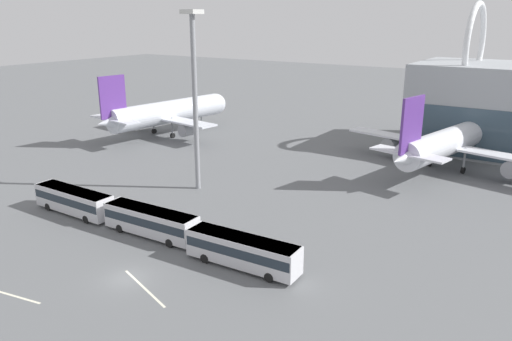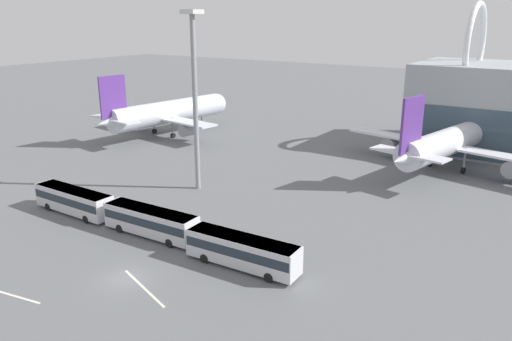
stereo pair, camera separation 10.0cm
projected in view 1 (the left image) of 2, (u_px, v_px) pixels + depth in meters
The scene contains 9 objects.
ground_plane at pixel (127, 278), 49.08m from camera, with size 440.00×440.00×0.00m, color slate.
airliner_at_gate_near at pixel (165, 113), 106.78m from camera, with size 29.76×33.72×13.85m.
airliner_at_gate_far at pixel (450, 141), 82.80m from camera, with size 37.09×37.06×13.75m.
shuttle_bus_0 at pixel (74, 200), 64.69m from camera, with size 12.45×2.90×3.28m.
shuttle_bus_1 at pixel (151, 220), 58.10m from camera, with size 12.54×3.29×3.28m.
shuttle_bus_2 at pixel (243, 250), 50.79m from camera, with size 12.55×3.35×3.28m.
floodlight_mast at pixel (195, 87), 70.34m from camera, with size 2.37×2.37×25.57m.
lane_stripe_4 at pixel (9, 294), 46.26m from camera, with size 7.77×0.25×0.01m, color silver.
lane_stripe_5 at pixel (144, 288), 47.35m from camera, with size 8.41×0.25×0.01m, color silver.
Camera 1 is at (34.76, -29.44, 24.69)m, focal length 35.00 mm.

